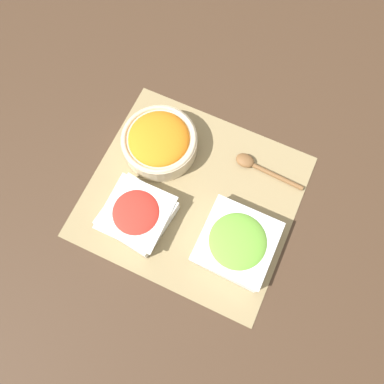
% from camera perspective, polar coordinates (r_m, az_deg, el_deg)
% --- Properties ---
extents(ground_plane, '(3.00, 3.00, 0.00)m').
position_cam_1_polar(ground_plane, '(0.98, -0.00, -0.62)').
color(ground_plane, '#422D1E').
extents(placemat, '(0.53, 0.48, 0.00)m').
position_cam_1_polar(placemat, '(0.97, -0.00, -0.59)').
color(placemat, '#937F56').
rests_on(placemat, ground_plane).
extents(carrot_bowl, '(0.20, 0.20, 0.08)m').
position_cam_1_polar(carrot_bowl, '(0.99, -4.97, 7.71)').
color(carrot_bowl, beige).
rests_on(carrot_bowl, placemat).
extents(lettuce_bowl, '(0.18, 0.18, 0.06)m').
position_cam_1_polar(lettuce_bowl, '(0.92, 6.88, -7.64)').
color(lettuce_bowl, white).
rests_on(lettuce_bowl, placemat).
extents(tomato_bowl, '(0.17, 0.17, 0.06)m').
position_cam_1_polar(tomato_bowl, '(0.94, -8.38, -3.37)').
color(tomato_bowl, white).
rests_on(tomato_bowl, placemat).
extents(wooden_spoon, '(0.19, 0.04, 0.02)m').
position_cam_1_polar(wooden_spoon, '(1.01, 9.71, 3.95)').
color(wooden_spoon, brown).
rests_on(wooden_spoon, placemat).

